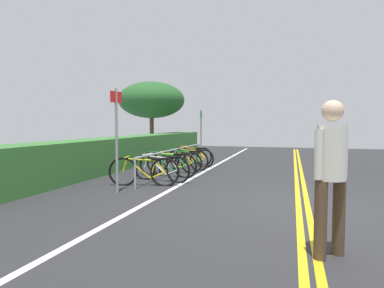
{
  "coord_description": "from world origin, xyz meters",
  "views": [
    {
      "loc": [
        -6.38,
        0.21,
        1.51
      ],
      "look_at": [
        2.22,
        2.79,
        0.96
      ],
      "focal_mm": 31.32,
      "sensor_mm": 36.0,
      "label": 1
    }
  ],
  "objects_px": {
    "bicycle_6": "(192,155)",
    "tree_mid": "(152,100)",
    "bicycle_4": "(185,160)",
    "bike_rack": "(175,155)",
    "bicycle_1": "(161,168)",
    "pedestrian": "(331,167)",
    "bicycle_5": "(191,158)",
    "sign_post_far": "(201,130)",
    "bicycle_3": "(175,162)",
    "bicycle_2": "(168,165)",
    "bicycle_0": "(144,171)",
    "sign_post_near": "(116,131)"
  },
  "relations": [
    {
      "from": "bicycle_6",
      "to": "pedestrian",
      "type": "bearing_deg",
      "value": -153.23
    },
    {
      "from": "bike_rack",
      "to": "tree_mid",
      "type": "relative_size",
      "value": 1.51
    },
    {
      "from": "bicycle_4",
      "to": "bicycle_5",
      "type": "height_order",
      "value": "bicycle_4"
    },
    {
      "from": "bicycle_0",
      "to": "pedestrian",
      "type": "xyz_separation_m",
      "value": [
        -3.4,
        -3.87,
        0.68
      ]
    },
    {
      "from": "bicycle_1",
      "to": "bicycle_6",
      "type": "bearing_deg",
      "value": 3.96
    },
    {
      "from": "bicycle_3",
      "to": "pedestrian",
      "type": "height_order",
      "value": "pedestrian"
    },
    {
      "from": "bicycle_0",
      "to": "sign_post_near",
      "type": "distance_m",
      "value": 1.39
    },
    {
      "from": "sign_post_far",
      "to": "tree_mid",
      "type": "height_order",
      "value": "tree_mid"
    },
    {
      "from": "bicycle_2",
      "to": "sign_post_far",
      "type": "bearing_deg",
      "value": 1.13
    },
    {
      "from": "bicycle_1",
      "to": "tree_mid",
      "type": "xyz_separation_m",
      "value": [
        7.75,
        3.63,
        2.36
      ]
    },
    {
      "from": "pedestrian",
      "to": "sign_post_near",
      "type": "relative_size",
      "value": 0.78
    },
    {
      "from": "bicycle_3",
      "to": "bicycle_5",
      "type": "height_order",
      "value": "bicycle_3"
    },
    {
      "from": "bicycle_3",
      "to": "bicycle_1",
      "type": "bearing_deg",
      "value": -173.93
    },
    {
      "from": "bicycle_0",
      "to": "bicycle_1",
      "type": "xyz_separation_m",
      "value": [
        0.73,
        -0.15,
        -0.0
      ]
    },
    {
      "from": "bike_rack",
      "to": "sign_post_far",
      "type": "bearing_deg",
      "value": 0.47
    },
    {
      "from": "bike_rack",
      "to": "sign_post_far",
      "type": "xyz_separation_m",
      "value": [
        3.19,
        0.03,
        0.69
      ]
    },
    {
      "from": "bicycle_0",
      "to": "bike_rack",
      "type": "bearing_deg",
      "value": 0.1
    },
    {
      "from": "tree_mid",
      "to": "bicycle_3",
      "type": "bearing_deg",
      "value": -150.88
    },
    {
      "from": "bicycle_5",
      "to": "bike_rack",
      "type": "bearing_deg",
      "value": 178.39
    },
    {
      "from": "bicycle_1",
      "to": "sign_post_far",
      "type": "relative_size",
      "value": 0.85
    },
    {
      "from": "bicycle_4",
      "to": "bicycle_6",
      "type": "distance_m",
      "value": 1.44
    },
    {
      "from": "bicycle_6",
      "to": "tree_mid",
      "type": "distance_m",
      "value": 5.75
    },
    {
      "from": "bicycle_6",
      "to": "tree_mid",
      "type": "xyz_separation_m",
      "value": [
        4.0,
        3.37,
        2.38
      ]
    },
    {
      "from": "bicycle_6",
      "to": "sign_post_far",
      "type": "relative_size",
      "value": 0.8
    },
    {
      "from": "sign_post_near",
      "to": "pedestrian",
      "type": "bearing_deg",
      "value": -121.3
    },
    {
      "from": "bicycle_4",
      "to": "bicycle_6",
      "type": "xyz_separation_m",
      "value": [
        1.43,
        0.16,
        -0.0
      ]
    },
    {
      "from": "bicycle_1",
      "to": "bicycle_4",
      "type": "relative_size",
      "value": 1.01
    },
    {
      "from": "bicycle_4",
      "to": "bike_rack",
      "type": "bearing_deg",
      "value": 176.07
    },
    {
      "from": "bicycle_3",
      "to": "sign_post_far",
      "type": "bearing_deg",
      "value": 0.28
    },
    {
      "from": "bike_rack",
      "to": "bicycle_2",
      "type": "distance_m",
      "value": 0.8
    },
    {
      "from": "bicycle_4",
      "to": "pedestrian",
      "type": "height_order",
      "value": "pedestrian"
    },
    {
      "from": "bicycle_0",
      "to": "bicycle_5",
      "type": "height_order",
      "value": "bicycle_0"
    },
    {
      "from": "pedestrian",
      "to": "sign_post_far",
      "type": "xyz_separation_m",
      "value": [
        8.85,
        3.9,
        0.22
      ]
    },
    {
      "from": "sign_post_far",
      "to": "bicycle_1",
      "type": "bearing_deg",
      "value": -177.84
    },
    {
      "from": "bicycle_4",
      "to": "sign_post_near",
      "type": "xyz_separation_m",
      "value": [
        -3.98,
        0.26,
        1.04
      ]
    },
    {
      "from": "bicycle_1",
      "to": "pedestrian",
      "type": "distance_m",
      "value": 5.61
    },
    {
      "from": "bike_rack",
      "to": "bicycle_0",
      "type": "distance_m",
      "value": 2.26
    },
    {
      "from": "bicycle_4",
      "to": "pedestrian",
      "type": "relative_size",
      "value": 0.97
    },
    {
      "from": "bicycle_3",
      "to": "bicycle_5",
      "type": "relative_size",
      "value": 1.0
    },
    {
      "from": "bicycle_1",
      "to": "sign_post_far",
      "type": "bearing_deg",
      "value": 2.16
    },
    {
      "from": "bicycle_4",
      "to": "bicycle_5",
      "type": "relative_size",
      "value": 1.01
    },
    {
      "from": "bicycle_5",
      "to": "sign_post_near",
      "type": "height_order",
      "value": "sign_post_near"
    },
    {
      "from": "bicycle_1",
      "to": "bicycle_6",
      "type": "xyz_separation_m",
      "value": [
        3.75,
        0.26,
        -0.02
      ]
    },
    {
      "from": "tree_mid",
      "to": "pedestrian",
      "type": "bearing_deg",
      "value": -148.26
    },
    {
      "from": "bicycle_5",
      "to": "bicycle_6",
      "type": "xyz_separation_m",
      "value": [
        0.67,
        0.15,
        0.01
      ]
    },
    {
      "from": "bicycle_1",
      "to": "pedestrian",
      "type": "bearing_deg",
      "value": -138.03
    },
    {
      "from": "bicycle_0",
      "to": "sign_post_near",
      "type": "height_order",
      "value": "sign_post_near"
    },
    {
      "from": "bike_rack",
      "to": "bicycle_5",
      "type": "relative_size",
      "value": 3.25
    },
    {
      "from": "bicycle_3",
      "to": "pedestrian",
      "type": "xyz_separation_m",
      "value": [
        -5.66,
        -3.88,
        0.71
      ]
    },
    {
      "from": "bicycle_1",
      "to": "sign_post_near",
      "type": "bearing_deg",
      "value": 167.72
    }
  ]
}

